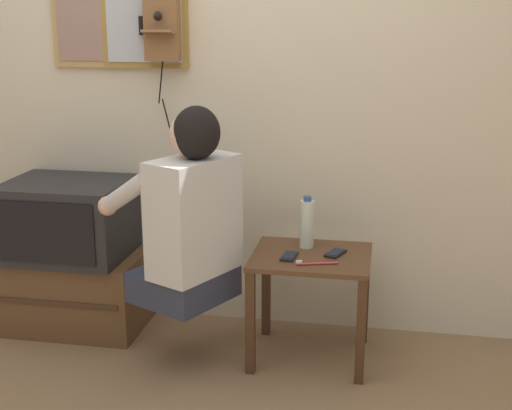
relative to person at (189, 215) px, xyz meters
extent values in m
cube|color=beige|center=(0.02, 0.58, 0.56)|extent=(6.80, 0.05, 2.55)
cube|color=#51331E|center=(0.52, 0.18, -0.22)|extent=(0.54, 0.46, 0.02)
cube|color=#452B1A|center=(0.28, -0.03, -0.48)|extent=(0.04, 0.04, 0.49)
cube|color=#452B1A|center=(0.76, -0.03, -0.48)|extent=(0.04, 0.04, 0.49)
cube|color=#452B1A|center=(0.28, 0.38, -0.48)|extent=(0.04, 0.04, 0.49)
cube|color=#452B1A|center=(0.76, 0.38, -0.48)|extent=(0.04, 0.04, 0.49)
cube|color=#2D3347|center=(-0.04, 0.02, -0.33)|extent=(0.49, 0.51, 0.14)
cube|color=silver|center=(0.02, -0.01, 0.00)|extent=(0.38, 0.46, 0.52)
sphere|color=#DBAD8E|center=(0.02, -0.01, 0.36)|extent=(0.20, 0.20, 0.20)
ellipsoid|color=black|center=(0.05, -0.02, 0.37)|extent=(0.27, 0.27, 0.23)
cylinder|color=silver|center=(-0.26, -0.07, 0.10)|extent=(0.29, 0.19, 0.22)
cylinder|color=silver|center=(-0.11, 0.25, 0.10)|extent=(0.29, 0.19, 0.22)
sphere|color=#DBAD8E|center=(-0.37, -0.01, 0.03)|extent=(0.09, 0.09, 0.09)
sphere|color=#DBAD8E|center=(-0.22, 0.30, 0.03)|extent=(0.09, 0.09, 0.09)
cube|color=brown|center=(-0.70, 0.30, -0.52)|extent=(0.69, 0.43, 0.39)
cube|color=#432E1C|center=(-0.70, 0.08, -0.51)|extent=(0.62, 0.01, 0.02)
cube|color=#232326|center=(-0.71, 0.29, -0.14)|extent=(0.59, 0.48, 0.38)
cube|color=black|center=(-0.71, 0.05, -0.14)|extent=(0.48, 0.01, 0.30)
cube|color=brown|center=(-0.25, 0.50, 0.81)|extent=(0.16, 0.11, 0.36)
cube|color=brown|center=(-0.25, 0.41, 0.76)|extent=(0.15, 0.07, 0.03)
cone|color=black|center=(-0.25, 0.39, 0.84)|extent=(0.04, 0.05, 0.04)
cylinder|color=black|center=(-0.36, 0.50, 0.79)|extent=(0.03, 0.03, 0.09)
cylinder|color=black|center=(-0.27, 0.48, 0.53)|extent=(0.04, 0.04, 0.22)
cylinder|color=black|center=(-0.24, 0.48, 0.35)|extent=(0.07, 0.06, 0.19)
cube|color=tan|center=(-0.63, 0.54, 0.81)|extent=(0.41, 0.02, 0.44)
cube|color=gray|center=(-0.63, 0.52, 0.81)|extent=(0.35, 0.01, 0.38)
cube|color=olive|center=(-0.36, 0.54, 0.87)|extent=(0.43, 0.03, 0.58)
cube|color=#B2BCC6|center=(-0.36, 0.52, 0.87)|extent=(0.38, 0.01, 0.52)
cube|color=black|center=(0.42, 0.12, -0.21)|extent=(0.07, 0.13, 0.01)
cube|color=black|center=(0.42, 0.12, -0.20)|extent=(0.06, 0.10, 0.00)
cube|color=black|center=(0.63, 0.20, -0.21)|extent=(0.10, 0.14, 0.01)
cube|color=black|center=(0.63, 0.20, -0.20)|extent=(0.08, 0.11, 0.00)
cylinder|color=silver|center=(0.48, 0.28, -0.10)|extent=(0.07, 0.07, 0.22)
cylinder|color=#2D4C8C|center=(0.48, 0.28, 0.02)|extent=(0.04, 0.04, 0.02)
cylinder|color=#D83F4C|center=(0.56, 0.05, -0.21)|extent=(0.18, 0.06, 0.01)
cube|color=white|center=(0.48, 0.03, -0.19)|extent=(0.03, 0.02, 0.01)
camera|label=1|loc=(0.84, -2.88, 0.86)|focal=50.00mm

